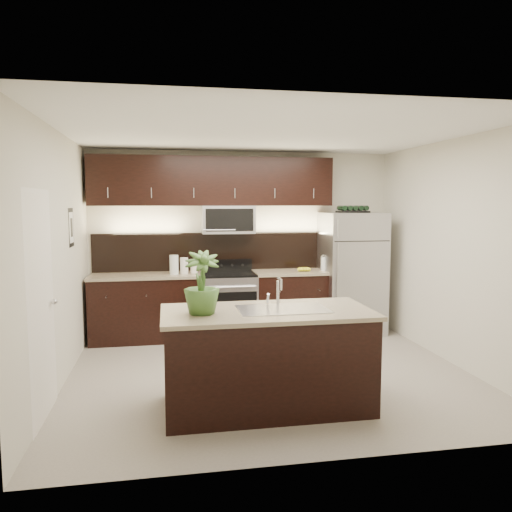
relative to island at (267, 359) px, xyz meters
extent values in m
plane|color=gray|center=(0.22, 0.93, -0.47)|extent=(4.50, 4.50, 0.00)
cube|color=beige|center=(0.22, 2.93, 0.88)|extent=(4.50, 0.02, 2.70)
cube|color=beige|center=(0.22, -1.07, 0.88)|extent=(4.50, 0.02, 2.70)
cube|color=beige|center=(-2.03, 0.93, 0.88)|extent=(0.02, 4.00, 2.70)
cube|color=beige|center=(2.47, 0.93, 0.88)|extent=(0.02, 4.00, 2.70)
cube|color=white|center=(0.22, 0.93, 2.23)|extent=(4.50, 4.00, 0.02)
cube|color=silver|center=(-2.01, 0.13, 0.54)|extent=(0.04, 0.80, 2.02)
sphere|color=silver|center=(-1.98, 0.45, 0.53)|extent=(0.06, 0.06, 0.06)
cube|color=black|center=(-2.01, 1.68, 1.18)|extent=(0.01, 0.32, 0.46)
cube|color=white|center=(-2.01, 1.68, 1.18)|extent=(0.00, 0.24, 0.36)
cube|color=black|center=(-1.19, 2.62, -0.02)|extent=(1.57, 0.62, 0.90)
cube|color=black|center=(0.93, 2.62, -0.02)|extent=(1.16, 0.62, 0.90)
cube|color=#B2B2B7|center=(-0.03, 2.62, -0.02)|extent=(0.76, 0.62, 0.90)
cube|color=black|center=(-0.03, 2.62, 0.44)|extent=(0.76, 0.60, 0.03)
cube|color=tan|center=(-1.19, 2.62, 0.45)|extent=(1.59, 0.65, 0.04)
cube|color=tan|center=(0.93, 2.62, 0.45)|extent=(1.18, 0.65, 0.04)
cube|color=black|center=(-0.23, 2.92, 0.75)|extent=(3.49, 0.02, 0.56)
cube|color=#B2B2B7|center=(-0.03, 2.73, 1.23)|extent=(0.76, 0.40, 0.40)
cube|color=black|center=(-0.23, 2.77, 1.78)|extent=(3.49, 0.33, 0.70)
cube|color=black|center=(0.00, 0.00, -0.02)|extent=(1.90, 0.90, 0.90)
cube|color=tan|center=(0.00, 0.00, 0.45)|extent=(1.96, 0.96, 0.04)
cube|color=silver|center=(0.15, 0.00, 0.47)|extent=(0.84, 0.50, 0.01)
cylinder|color=silver|center=(0.15, 0.21, 0.59)|extent=(0.03, 0.03, 0.24)
cylinder|color=silver|center=(0.15, 0.14, 0.74)|extent=(0.02, 0.14, 0.02)
cylinder|color=silver|center=(0.15, 0.07, 0.69)|extent=(0.02, 0.02, 0.10)
cube|color=#B2B2B7|center=(1.82, 2.56, 0.43)|extent=(0.87, 0.78, 1.80)
cube|color=black|center=(1.82, 2.56, 1.34)|extent=(0.44, 0.27, 0.03)
cylinder|color=black|center=(1.65, 2.56, 1.39)|extent=(0.07, 0.25, 0.07)
cylinder|color=black|center=(1.73, 2.56, 1.39)|extent=(0.07, 0.25, 0.07)
cylinder|color=black|center=(1.82, 2.56, 1.39)|extent=(0.07, 0.25, 0.07)
cylinder|color=black|center=(1.90, 2.56, 1.39)|extent=(0.07, 0.25, 0.07)
cylinder|color=black|center=(1.99, 2.56, 1.39)|extent=(0.07, 0.25, 0.07)
imported|color=#395F26|center=(-0.61, -0.05, 0.75)|extent=(0.33, 0.33, 0.57)
cylinder|color=silver|center=(-0.82, 2.57, 0.60)|extent=(0.12, 0.12, 0.27)
cylinder|color=silver|center=(-0.67, 2.61, 0.58)|extent=(0.11, 0.11, 0.23)
cylinder|color=silver|center=(-0.53, 2.65, 0.56)|extent=(0.10, 0.10, 0.19)
cylinder|color=silver|center=(1.39, 2.57, 0.57)|extent=(0.10, 0.10, 0.21)
cylinder|color=silver|center=(1.39, 2.57, 0.68)|extent=(0.11, 0.11, 0.02)
cylinder|color=silver|center=(1.39, 2.57, 0.74)|extent=(0.01, 0.01, 0.08)
ellipsoid|color=gold|center=(1.01, 2.54, 0.50)|extent=(0.21, 0.17, 0.06)
camera|label=1|loc=(-0.92, -4.49, 1.46)|focal=35.00mm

